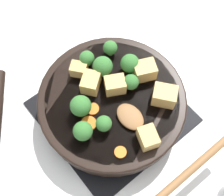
% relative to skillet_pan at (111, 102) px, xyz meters
% --- Properties ---
extents(ground_plane, '(2.40, 2.40, 0.00)m').
position_rel_skillet_pan_xyz_m(ground_plane, '(0.00, 0.00, -0.06)').
color(ground_plane, white).
extents(front_burner_grate, '(0.31, 0.31, 0.03)m').
position_rel_skillet_pan_xyz_m(front_burner_grate, '(0.00, 0.00, -0.04)').
color(front_burner_grate, black).
rests_on(front_burner_grate, ground_plane).
extents(skillet_pan, '(0.39, 0.44, 0.05)m').
position_rel_skillet_pan_xyz_m(skillet_pan, '(0.00, 0.00, 0.00)').
color(skillet_pan, black).
rests_on(skillet_pan, front_burner_grate).
extents(wooden_spoon, '(0.20, 0.25, 0.02)m').
position_rel_skillet_pan_xyz_m(wooden_spoon, '(0.16, 0.00, 0.03)').
color(wooden_spoon, olive).
rests_on(wooden_spoon, skillet_pan).
extents(tofu_cube_center_large, '(0.06, 0.06, 0.04)m').
position_rel_skillet_pan_xyz_m(tofu_cube_center_large, '(-0.05, -0.02, 0.04)').
color(tofu_cube_center_large, tan).
rests_on(tofu_cube_center_large, skillet_pan).
extents(tofu_cube_near_handle, '(0.05, 0.06, 0.04)m').
position_rel_skillet_pan_xyz_m(tofu_cube_near_handle, '(-0.01, 0.02, 0.04)').
color(tofu_cube_near_handle, tan).
rests_on(tofu_cube_near_handle, skillet_pan).
extents(tofu_cube_east_chunk, '(0.06, 0.06, 0.04)m').
position_rel_skillet_pan_xyz_m(tofu_cube_east_chunk, '(0.08, 0.09, 0.04)').
color(tofu_cube_east_chunk, tan).
rests_on(tofu_cube_east_chunk, skillet_pan).
extents(tofu_cube_west_chunk, '(0.05, 0.05, 0.03)m').
position_rel_skillet_pan_xyz_m(tofu_cube_west_chunk, '(0.12, -0.00, 0.04)').
color(tofu_cube_west_chunk, tan).
rests_on(tofu_cube_west_chunk, skillet_pan).
extents(tofu_cube_back_piece, '(0.05, 0.05, 0.03)m').
position_rel_skillet_pan_xyz_m(tofu_cube_back_piece, '(-0.10, -0.02, 0.04)').
color(tofu_cube_back_piece, tan).
rests_on(tofu_cube_back_piece, skillet_pan).
extents(tofu_cube_front_piece, '(0.05, 0.06, 0.04)m').
position_rel_skillet_pan_xyz_m(tofu_cube_front_piece, '(-0.00, 0.10, 0.04)').
color(tofu_cube_front_piece, tan).
rests_on(tofu_cube_front_piece, skillet_pan).
extents(broccoli_floret_near_spoon, '(0.03, 0.03, 0.04)m').
position_rel_skillet_pan_xyz_m(broccoli_floret_near_spoon, '(0.01, 0.05, 0.05)').
color(broccoli_floret_near_spoon, '#709956').
rests_on(broccoli_floret_near_spoon, skillet_pan).
extents(broccoli_floret_center_top, '(0.04, 0.04, 0.05)m').
position_rel_skillet_pan_xyz_m(broccoli_floret_center_top, '(-0.03, 0.08, 0.05)').
color(broccoli_floret_center_top, '#709956').
rests_on(broccoli_floret_center_top, skillet_pan).
extents(broccoli_floret_east_rim, '(0.05, 0.05, 0.05)m').
position_rel_skillet_pan_xyz_m(broccoli_floret_east_rim, '(-0.01, -0.07, 0.05)').
color(broccoli_floret_east_rim, '#709956').
rests_on(broccoli_floret_east_rim, skillet_pan).
extents(broccoli_floret_west_rim, '(0.03, 0.03, 0.04)m').
position_rel_skillet_pan_xyz_m(broccoli_floret_west_rim, '(0.04, -0.05, 0.05)').
color(broccoli_floret_west_rim, '#709956').
rests_on(broccoli_floret_west_rim, skillet_pan).
extents(broccoli_floret_north_edge, '(0.03, 0.03, 0.04)m').
position_rel_skillet_pan_xyz_m(broccoli_floret_north_edge, '(-0.10, 0.01, 0.05)').
color(broccoli_floret_north_edge, '#709956').
rests_on(broccoli_floret_north_edge, skillet_pan).
extents(broccoli_floret_south_cluster, '(0.05, 0.05, 0.05)m').
position_rel_skillet_pan_xyz_m(broccoli_floret_south_cluster, '(-0.06, 0.03, 0.05)').
color(broccoli_floret_south_cluster, '#709956').
rests_on(broccoli_floret_south_cluster, skillet_pan).
extents(broccoli_floret_mid_floret, '(0.04, 0.04, 0.05)m').
position_rel_skillet_pan_xyz_m(broccoli_floret_mid_floret, '(0.03, -0.10, 0.05)').
color(broccoli_floret_mid_floret, '#709956').
rests_on(broccoli_floret_mid_floret, skillet_pan).
extents(broccoli_floret_small_inner, '(0.03, 0.03, 0.04)m').
position_rel_skillet_pan_xyz_m(broccoli_floret_small_inner, '(-0.09, 0.07, 0.05)').
color(broccoli_floret_small_inner, '#709956').
rests_on(broccoli_floret_small_inner, skillet_pan).
extents(carrot_slice_orange_thin, '(0.03, 0.03, 0.01)m').
position_rel_skillet_pan_xyz_m(carrot_slice_orange_thin, '(0.02, -0.07, 0.02)').
color(carrot_slice_orange_thin, orange).
rests_on(carrot_slice_orange_thin, skillet_pan).
extents(carrot_slice_near_center, '(0.03, 0.03, 0.01)m').
position_rel_skillet_pan_xyz_m(carrot_slice_near_center, '(-0.00, -0.05, 0.02)').
color(carrot_slice_near_center, orange).
rests_on(carrot_slice_near_center, skillet_pan).
extents(carrot_slice_edge_slice, '(0.02, 0.02, 0.01)m').
position_rel_skillet_pan_xyz_m(carrot_slice_edge_slice, '(0.11, -0.06, 0.02)').
color(carrot_slice_edge_slice, orange).
rests_on(carrot_slice_edge_slice, skillet_pan).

